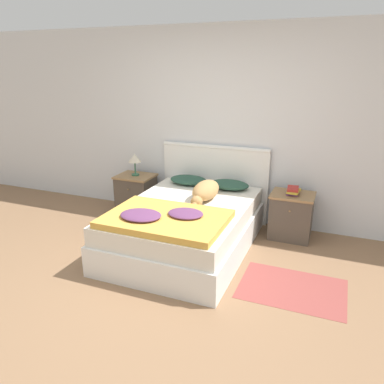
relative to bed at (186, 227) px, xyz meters
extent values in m
plane|color=#896647|center=(0.03, -1.04, -0.26)|extent=(16.00, 16.00, 0.00)
cube|color=silver|center=(0.03, 1.09, 1.01)|extent=(9.00, 0.06, 2.55)
cube|color=white|center=(0.00, 0.00, -0.10)|extent=(1.41, 1.99, 0.33)
cube|color=silver|center=(0.00, 0.00, 0.17)|extent=(1.35, 1.93, 0.20)
cube|color=white|center=(0.00, 1.02, 0.24)|extent=(1.49, 0.04, 1.01)
cylinder|color=white|center=(0.00, 1.02, 0.75)|extent=(1.49, 0.06, 0.06)
cube|color=#4C4238|center=(-1.09, 0.76, 0.01)|extent=(0.49, 0.40, 0.54)
cube|color=#937047|center=(-1.09, 0.76, 0.29)|extent=(0.51, 0.43, 0.03)
sphere|color=#937047|center=(-1.09, 0.55, 0.16)|extent=(0.02, 0.02, 0.02)
cube|color=#4C4238|center=(1.09, 0.76, 0.01)|extent=(0.49, 0.40, 0.54)
cube|color=#937047|center=(1.09, 0.76, 0.29)|extent=(0.51, 0.43, 0.03)
sphere|color=#937047|center=(1.09, 0.55, 0.16)|extent=(0.02, 0.02, 0.02)
ellipsoid|color=#284C3D|center=(-0.28, 0.78, 0.33)|extent=(0.51, 0.33, 0.11)
ellipsoid|color=#284C3D|center=(0.28, 0.78, 0.33)|extent=(0.51, 0.33, 0.11)
cube|color=gold|center=(0.00, -0.51, 0.30)|extent=(1.22, 0.86, 0.07)
ellipsoid|color=#663860|center=(-0.21, -0.64, 0.36)|extent=(0.43, 0.34, 0.06)
ellipsoid|color=#663860|center=(0.18, -0.43, 0.36)|extent=(0.37, 0.30, 0.05)
ellipsoid|color=tan|center=(0.14, 0.30, 0.38)|extent=(0.28, 0.54, 0.22)
sphere|color=tan|center=(0.14, 0.00, 0.33)|extent=(0.14, 0.14, 0.14)
ellipsoid|color=tan|center=(0.14, -0.06, 0.32)|extent=(0.06, 0.07, 0.05)
cone|color=tan|center=(0.10, 0.01, 0.39)|extent=(0.04, 0.04, 0.05)
cone|color=tan|center=(0.18, 0.01, 0.39)|extent=(0.04, 0.04, 0.05)
ellipsoid|color=tan|center=(0.18, 0.52, 0.32)|extent=(0.16, 0.24, 0.08)
cube|color=#703D7F|center=(1.08, 0.75, 0.32)|extent=(0.15, 0.18, 0.03)
cube|color=gold|center=(1.10, 0.74, 0.35)|extent=(0.15, 0.24, 0.02)
cube|color=#AD2D28|center=(1.09, 0.75, 0.38)|extent=(0.15, 0.21, 0.03)
cylinder|color=#336B4C|center=(-1.09, 0.76, 0.32)|extent=(0.11, 0.11, 0.02)
cylinder|color=#336B4C|center=(-1.09, 0.76, 0.42)|extent=(0.02, 0.02, 0.17)
cone|color=beige|center=(-1.09, 0.76, 0.56)|extent=(0.18, 0.18, 0.11)
cube|color=#93423D|center=(1.29, -0.42, -0.26)|extent=(0.99, 0.72, 0.00)
camera|label=1|loc=(1.56, -3.67, 1.77)|focal=35.00mm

